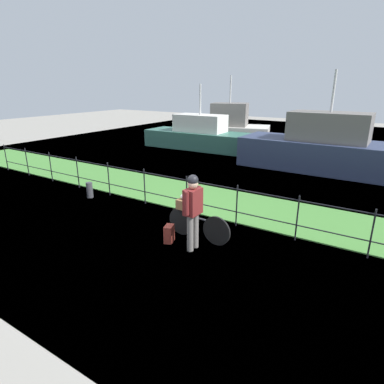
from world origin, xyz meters
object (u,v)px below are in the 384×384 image
(backpack_on_paving, at_px, (169,234))
(moored_boat_near, at_px, (326,149))
(wooden_crate, at_px, (185,204))
(mooring_bollard, at_px, (90,190))
(terrier_dog, at_px, (186,197))
(cyclist_person, at_px, (193,206))
(moored_boat_far, at_px, (200,136))
(moored_boat_mid, at_px, (229,128))
(bicycle_main, at_px, (198,225))

(backpack_on_paving, distance_m, moored_boat_near, 8.92)
(wooden_crate, distance_m, mooring_bollard, 4.17)
(terrier_dog, relative_size, cyclist_person, 0.19)
(terrier_dog, height_order, cyclist_person, cyclist_person)
(cyclist_person, bearing_deg, moored_boat_far, 120.43)
(terrier_dog, relative_size, backpack_on_paving, 0.79)
(mooring_bollard, bearing_deg, moored_boat_mid, 94.98)
(moored_boat_mid, distance_m, moored_boat_far, 3.00)
(cyclist_person, height_order, mooring_bollard, cyclist_person)
(moored_boat_mid, bearing_deg, mooring_bollard, -85.02)
(moored_boat_far, bearing_deg, terrier_dog, -60.47)
(moored_boat_near, height_order, moored_boat_mid, moored_boat_near)
(moored_boat_far, bearing_deg, cyclist_person, -59.57)
(wooden_crate, height_order, moored_boat_near, moored_boat_near)
(bicycle_main, height_order, moored_boat_far, moored_boat_far)
(terrier_dog, bearing_deg, moored_boat_near, 80.16)
(wooden_crate, relative_size, backpack_on_paving, 0.91)
(wooden_crate, bearing_deg, bicycle_main, -1.64)
(moored_boat_mid, relative_size, moored_boat_far, 0.83)
(cyclist_person, height_order, moored_boat_mid, moored_boat_mid)
(terrier_dog, distance_m, moored_boat_mid, 13.68)
(cyclist_person, xyz_separation_m, moored_boat_far, (-5.96, 10.15, -0.32))
(backpack_on_paving, height_order, moored_boat_mid, moored_boat_mid)
(wooden_crate, height_order, cyclist_person, cyclist_person)
(bicycle_main, distance_m, moored_boat_mid, 13.82)
(cyclist_person, bearing_deg, bicycle_main, 108.63)
(bicycle_main, xyz_separation_m, moored_boat_near, (1.12, 8.29, 0.53))
(mooring_bollard, bearing_deg, bicycle_main, -8.44)
(terrier_dog, bearing_deg, wooden_crate, 178.36)
(bicycle_main, bearing_deg, moored_boat_mid, 113.37)
(wooden_crate, height_order, mooring_bollard, wooden_crate)
(terrier_dog, distance_m, mooring_bollard, 4.23)
(moored_boat_mid, bearing_deg, terrier_dog, -67.85)
(cyclist_person, distance_m, moored_boat_near, 8.80)
(cyclist_person, relative_size, moored_boat_far, 0.26)
(bicycle_main, height_order, wooden_crate, wooden_crate)
(bicycle_main, distance_m, cyclist_person, 0.80)
(moored_boat_near, bearing_deg, wooden_crate, -100.01)
(wooden_crate, relative_size, moored_boat_near, 0.05)
(bicycle_main, distance_m, wooden_crate, 0.55)
(cyclist_person, distance_m, moored_boat_mid, 14.29)
(moored_boat_near, relative_size, moored_boat_far, 1.09)
(moored_boat_mid, height_order, moored_boat_far, moored_boat_mid)
(wooden_crate, distance_m, backpack_on_paving, 0.77)
(backpack_on_paving, bearing_deg, mooring_bollard, -124.29)
(terrier_dog, bearing_deg, backpack_on_paving, -108.47)
(moored_boat_near, bearing_deg, backpack_on_paving, -100.33)
(cyclist_person, distance_m, mooring_bollard, 4.78)
(bicycle_main, relative_size, cyclist_person, 0.98)
(moored_boat_mid, bearing_deg, wooden_crate, -67.94)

